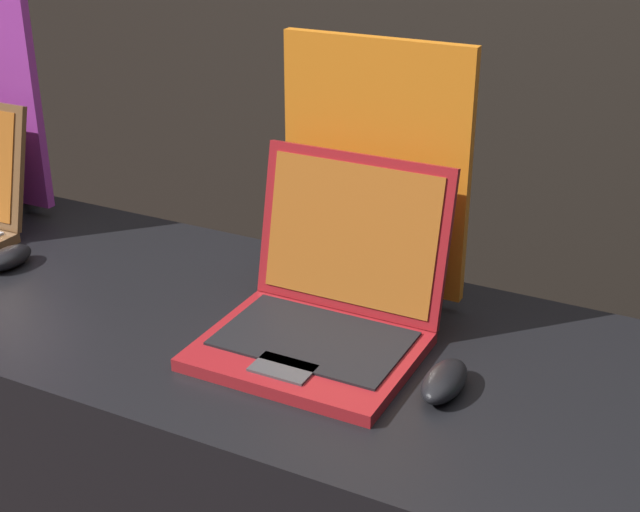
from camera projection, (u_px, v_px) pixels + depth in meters
mouse_front at (9, 258)px, 1.66m from camera, size 0.06×0.10×0.04m
laptop_middle at (323, 303)px, 1.40m from camera, size 0.33×0.32×0.28m
mouse_middle at (444, 381)px, 1.28m from camera, size 0.06×0.12×0.04m
promo_stand_middle at (372, 178)px, 1.49m from camera, size 0.33×0.07×0.45m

